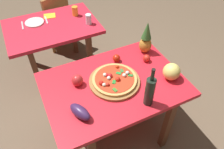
{
  "coord_description": "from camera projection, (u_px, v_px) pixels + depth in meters",
  "views": [
    {
      "loc": [
        -0.59,
        -1.18,
        2.16
      ],
      "look_at": [
        0.01,
        0.06,
        0.8
      ],
      "focal_mm": 35.53,
      "sensor_mm": 36.0,
      "label": 1
    }
  ],
  "objects": [
    {
      "name": "ground_plane",
      "position": [
        113.0,
        129.0,
        2.46
      ],
      "size": [
        10.0,
        10.0,
        0.0
      ],
      "primitive_type": "plane",
      "color": "brown"
    },
    {
      "name": "display_table",
      "position": [
        114.0,
        90.0,
        2.0
      ],
      "size": [
        1.22,
        0.85,
        0.75
      ],
      "color": "brown",
      "rests_on": "ground_plane"
    },
    {
      "name": "background_table",
      "position": [
        53.0,
        33.0,
        2.67
      ],
      "size": [
        1.06,
        0.76,
        0.75
      ],
      "color": "brown",
      "rests_on": "ground_plane"
    },
    {
      "name": "dining_chair",
      "position": [
        54.0,
        18.0,
        3.21
      ],
      "size": [
        0.52,
        0.52,
        0.85
      ],
      "rotation": [
        0.0,
        0.0,
        3.52
      ],
      "color": "olive",
      "rests_on": "ground_plane"
    },
    {
      "name": "pizza_board",
      "position": [
        114.0,
        81.0,
        1.93
      ],
      "size": [
        0.44,
        0.44,
        0.02
      ],
      "primitive_type": "cylinder",
      "color": "olive",
      "rests_on": "display_table"
    },
    {
      "name": "pizza",
      "position": [
        114.0,
        79.0,
        1.91
      ],
      "size": [
        0.39,
        0.39,
        0.06
      ],
      "color": "tan",
      "rests_on": "pizza_board"
    },
    {
      "name": "wine_bottle",
      "position": [
        150.0,
        91.0,
        1.68
      ],
      "size": [
        0.08,
        0.08,
        0.37
      ],
      "color": "black",
      "rests_on": "display_table"
    },
    {
      "name": "pineapple_left",
      "position": [
        146.0,
        39.0,
        2.14
      ],
      "size": [
        0.12,
        0.12,
        0.34
      ],
      "color": "#BE842F",
      "rests_on": "display_table"
    },
    {
      "name": "melon",
      "position": [
        172.0,
        72.0,
        1.93
      ],
      "size": [
        0.15,
        0.15,
        0.15
      ],
      "primitive_type": "sphere",
      "color": "#E9D169",
      "rests_on": "display_table"
    },
    {
      "name": "bell_pepper",
      "position": [
        77.0,
        80.0,
        1.89
      ],
      "size": [
        0.1,
        0.1,
        0.11
      ],
      "primitive_type": "ellipsoid",
      "color": "red",
      "rests_on": "display_table"
    },
    {
      "name": "eggplant",
      "position": [
        80.0,
        112.0,
        1.66
      ],
      "size": [
        0.16,
        0.22,
        0.09
      ],
      "primitive_type": "ellipsoid",
      "rotation": [
        0.0,
        0.0,
        1.98
      ],
      "color": "#3B204A",
      "rests_on": "display_table"
    },
    {
      "name": "tomato_near_board",
      "position": [
        147.0,
        58.0,
        2.12
      ],
      "size": [
        0.07,
        0.07,
        0.07
      ],
      "primitive_type": "sphere",
      "color": "red",
      "rests_on": "display_table"
    },
    {
      "name": "tomato_beside_pepper",
      "position": [
        116.0,
        58.0,
        2.12
      ],
      "size": [
        0.07,
        0.07,
        0.07
      ],
      "primitive_type": "sphere",
      "color": "red",
      "rests_on": "display_table"
    },
    {
      "name": "drinking_glass_juice",
      "position": [
        75.0,
        11.0,
        2.72
      ],
      "size": [
        0.07,
        0.07,
        0.12
      ],
      "primitive_type": "cylinder",
      "color": "gold",
      "rests_on": "background_table"
    },
    {
      "name": "drinking_glass_water",
      "position": [
        89.0,
        19.0,
        2.58
      ],
      "size": [
        0.07,
        0.07,
        0.12
      ],
      "primitive_type": "cylinder",
      "color": "silver",
      "rests_on": "background_table"
    },
    {
      "name": "dinner_plate",
      "position": [
        35.0,
        22.0,
        2.62
      ],
      "size": [
        0.22,
        0.22,
        0.02
      ],
      "primitive_type": "cylinder",
      "color": "white",
      "rests_on": "background_table"
    },
    {
      "name": "fork_utensil",
      "position": [
        23.0,
        25.0,
        2.58
      ],
      "size": [
        0.03,
        0.18,
        0.01
      ],
      "primitive_type": "cube",
      "rotation": [
        0.0,
        0.0,
        -0.08
      ],
      "color": "silver",
      "rests_on": "background_table"
    },
    {
      "name": "knife_utensil",
      "position": [
        46.0,
        20.0,
        2.67
      ],
      "size": [
        0.03,
        0.18,
        0.01
      ],
      "primitive_type": "cube",
      "rotation": [
        0.0,
        0.0,
        -0.07
      ],
      "color": "silver",
      "rests_on": "background_table"
    },
    {
      "name": "napkin_folded",
      "position": [
        50.0,
        16.0,
        2.74
      ],
      "size": [
        0.16,
        0.15,
        0.01
      ],
      "primitive_type": "cube",
      "rotation": [
        0.0,
        0.0,
        -0.2
      ],
      "color": "yellow",
      "rests_on": "background_table"
    }
  ]
}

